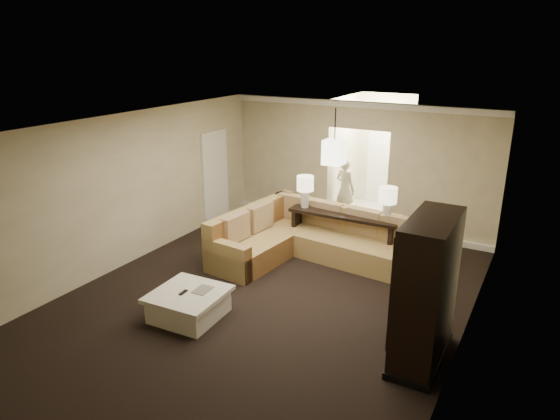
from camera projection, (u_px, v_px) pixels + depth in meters
The scene contains 19 objects.
ground at pixel (263, 301), 8.07m from camera, with size 8.00×8.00×0.00m, color black.
wall_back at pixel (357, 166), 10.92m from camera, with size 6.00×0.04×2.80m, color beige.
wall_front at pixel (23, 356), 4.32m from camera, with size 6.00×0.04×2.80m, color beige.
wall_left at pixel (121, 192), 9.01m from camera, with size 0.04×8.00×2.80m, color beige.
wall_right at pixel (467, 260), 6.23m from camera, with size 0.04×8.00×2.80m, color beige.
ceiling at pixel (261, 128), 7.17m from camera, with size 6.00×8.00×0.02m, color silver.
crown_molding at pixel (359, 105), 10.45m from camera, with size 6.00×0.10×0.12m, color white.
baseboard at pixel (353, 224), 11.31m from camera, with size 6.00×0.10×0.12m, color white.
side_door at pixel (215, 177), 11.42m from camera, with size 0.05×0.90×2.10m, color white.
foyer at pixel (377, 158), 12.06m from camera, with size 1.44×2.02×2.80m.
sectional_sofa at pixel (309, 239), 9.56m from camera, with size 3.46×2.67×0.97m.
coffee_table at pixel (189, 304), 7.55m from camera, with size 1.08×1.08×0.43m.
console_table at pixel (343, 230), 9.73m from camera, with size 2.17×0.53×0.84m.
armoire at pixel (425, 294), 6.33m from camera, with size 0.59×1.37×1.97m.
drink_table at pixel (409, 288), 7.70m from camera, with size 0.42×0.42×0.53m.
table_lamp_left at pixel (305, 187), 9.86m from camera, with size 0.33×0.33×0.64m.
table_lamp_right at pixel (388, 199), 9.11m from camera, with size 0.33×0.33×0.64m.
pendant_light at pixel (334, 152), 9.67m from camera, with size 0.38×0.38×1.09m.
person at pixel (345, 186), 11.53m from camera, with size 0.59×0.40×1.65m, color #E9E5C6.
Camera 1 is at (3.75, -6.12, 3.98)m, focal length 32.00 mm.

